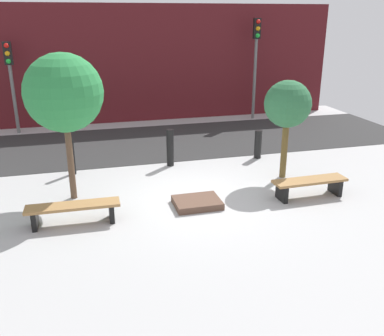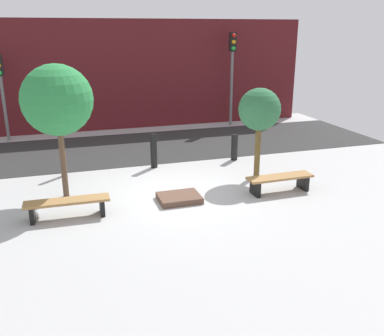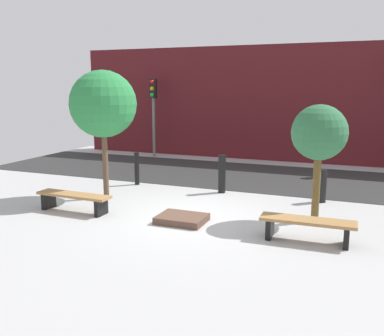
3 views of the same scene
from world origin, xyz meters
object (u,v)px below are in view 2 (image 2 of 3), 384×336
at_px(tree_behind_left_bench, 57,101).
at_px(bollard_left, 154,151).
at_px(planter_bed, 179,198).
at_px(traffic_light_mid_west, 232,63).
at_px(bollard_far_left, 63,160).
at_px(bench_left, 67,205).
at_px(bench_right, 280,180).
at_px(bollard_center, 234,147).
at_px(traffic_light_west, 1,82).
at_px(tree_behind_right_bench, 259,110).

xyz_separation_m(tree_behind_left_bench, bollard_left, (2.69, 1.67, -1.93)).
bearing_deg(planter_bed, traffic_light_mid_west, 59.46).
bearing_deg(bollard_far_left, bench_left, -90.06).
bearing_deg(bench_right, tree_behind_left_bench, 164.33).
xyz_separation_m(bollard_center, traffic_light_west, (-7.28, 4.95, 1.81)).
distance_m(bench_left, bench_right, 5.37).
bearing_deg(tree_behind_right_bench, tree_behind_left_bench, -180.00).
height_order(bench_left, bollard_center, bollard_center).
bearing_deg(bench_right, traffic_light_mid_west, 75.25).
relative_size(bollard_left, bollard_center, 1.25).
relative_size(bench_right, planter_bed, 1.73).
distance_m(bollard_left, traffic_light_west, 6.97).
bearing_deg(bench_right, traffic_light_west, 131.06).
relative_size(tree_behind_left_bench, traffic_light_west, 1.04).
relative_size(tree_behind_left_bench, bollard_center, 3.92).
xyz_separation_m(bench_right, planter_bed, (-2.69, 0.20, -0.25)).
bearing_deg(bollard_center, planter_bed, -133.31).
bearing_deg(traffic_light_west, planter_bed, -59.46).
relative_size(tree_behind_left_bench, bollard_left, 3.13).
height_order(bench_left, bollard_left, bollard_left).
bearing_deg(bench_right, bollard_center, 88.77).
bearing_deg(bench_left, traffic_light_west, 104.75).
relative_size(planter_bed, bollard_left, 0.97).
xyz_separation_m(bench_right, bollard_center, (-0.00, 3.05, 0.10)).
relative_size(bollard_far_left, bollard_left, 0.92).
bearing_deg(bollard_center, traffic_light_mid_west, 68.83).
height_order(traffic_light_west, traffic_light_mid_west, traffic_light_mid_west).
xyz_separation_m(bench_left, traffic_light_west, (-1.91, 7.99, 1.92)).
bearing_deg(planter_bed, tree_behind_right_bench, 23.67).
bearing_deg(tree_behind_left_bench, tree_behind_right_bench, 0.00).
height_order(bollard_far_left, bollard_left, bollard_left).
bearing_deg(bollard_far_left, bench_right, -29.57).
height_order(bollard_left, traffic_light_mid_west, traffic_light_mid_west).
height_order(bollard_far_left, traffic_light_west, traffic_light_west).
relative_size(bench_right, bollard_far_left, 1.82).
relative_size(bench_left, bollard_far_left, 1.93).
relative_size(planter_bed, traffic_light_mid_west, 0.26).
relative_size(bench_right, tree_behind_left_bench, 0.54).
height_order(planter_bed, bollard_left, bollard_left).
height_order(bench_right, tree_behind_left_bench, tree_behind_left_bench).
distance_m(bench_right, tree_behind_left_bench, 5.94).
bearing_deg(traffic_light_mid_west, bench_left, -132.33).
bearing_deg(bollard_center, tree_behind_left_bench, -162.74).
bearing_deg(planter_bed, bollard_left, 90.00).
height_order(bench_right, traffic_light_west, traffic_light_west).
bearing_deg(planter_bed, traffic_light_west, 120.54).
bearing_deg(bench_left, bench_right, 1.28).
distance_m(tree_behind_left_bench, bollard_far_left, 2.58).
height_order(tree_behind_right_bench, bollard_far_left, tree_behind_right_bench).
bearing_deg(bollard_center, bollard_far_left, 180.00).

